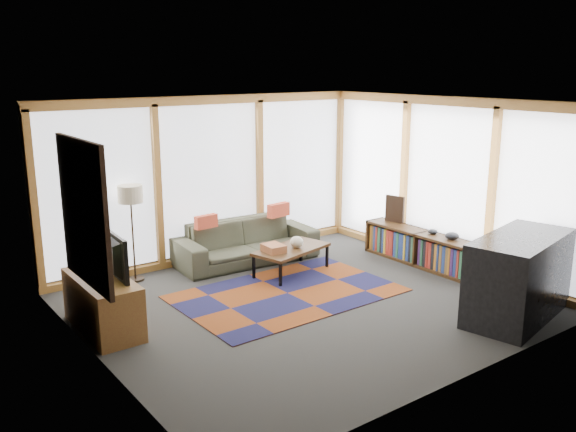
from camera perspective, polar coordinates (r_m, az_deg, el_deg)
ground at (r=8.10m, az=1.70°, el=-8.12°), size 5.50×5.50×0.00m
room_envelope at (r=8.40m, az=2.06°, el=3.62°), size 5.52×5.02×2.62m
rug at (r=8.40m, az=-0.05°, el=-7.25°), size 2.96×1.91×0.01m
sofa at (r=9.67m, az=-3.91°, el=-2.42°), size 2.30×1.03×0.66m
pillow_left at (r=9.24m, az=-7.67°, el=-0.52°), size 0.37×0.14×0.20m
pillow_right at (r=9.86m, az=-0.89°, el=0.57°), size 0.41×0.16×0.22m
floor_lamp at (r=8.98m, az=-14.33°, el=-1.60°), size 0.35×0.35×1.41m
coffee_table at (r=9.15m, az=0.32°, el=-4.19°), size 1.29×0.85×0.39m
book_stack at (r=8.90m, az=-1.36°, el=-3.02°), size 0.28×0.34×0.11m
vase at (r=9.08m, az=0.81°, el=-2.45°), size 0.20×0.20×0.17m
bookshelf at (r=9.74m, az=12.39°, el=-2.98°), size 0.39×2.12×0.53m
bowl_a at (r=9.35m, az=15.10°, el=-1.81°), size 0.25×0.25×0.11m
bowl_b at (r=9.59m, az=13.39°, el=-1.42°), size 0.15×0.15×0.08m
shelf_picture at (r=10.16m, az=9.96°, el=0.66°), size 0.11×0.34×0.44m
tv_console at (r=7.53m, az=-16.93°, el=-7.88°), size 0.54×1.29×0.64m
television at (r=7.37m, az=-16.65°, el=-3.52°), size 0.18×0.91×0.52m
bar_counter at (r=8.02m, az=20.78°, el=-5.36°), size 1.76×1.10×1.04m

